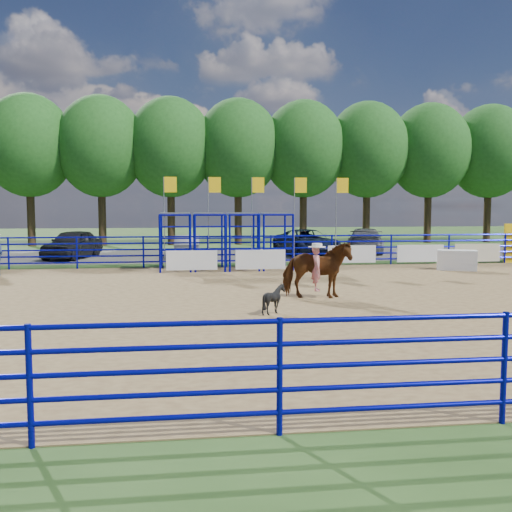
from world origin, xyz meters
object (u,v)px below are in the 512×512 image
Objects in this scene: car_c at (307,243)px; car_a at (73,244)px; calf at (274,299)px; announcer_table at (457,260)px; car_d at (365,241)px; car_b at (188,246)px; horse_and_rider at (317,268)px.

car_a is at bearing 169.23° from car_c.
car_c reaches higher than calf.
calf is 18.03m from car_c.
car_a is at bearing 155.45° from announcer_table.
calf is at bearing -136.72° from announcer_table.
announcer_table is 0.36× the size of car_a.
car_a is at bearing 26.27° from calf.
car_a is at bearing 21.58° from car_d.
car_a is 17.18m from car_d.
car_b is (-11.91, 8.10, 0.18)m from announcer_table.
car_d is at bearing -169.50° from car_b.
car_d is (17.13, 1.36, -0.03)m from car_a.
car_d reaches higher than calf.
car_b is 0.74× the size of car_d.
car_a is 0.89× the size of car_d.
calf is (-9.79, -9.22, -0.05)m from announcer_table.
announcer_table is at bearing 40.40° from horse_and_rider.
announcer_table is 20.02m from car_a.
calf is 0.15× the size of car_d.
announcer_table is 2.13× the size of calf.
announcer_table reaches higher than calf.
calf is 0.14× the size of car_c.
horse_and_rider is 3.04× the size of calf.
car_a is at bearing 123.76° from horse_and_rider.
car_a is (-18.21, 8.32, 0.33)m from announcer_table.
calf is at bearing -115.34° from car_c.
horse_and_rider is 0.44× the size of car_c.
calf is 0.17× the size of car_a.
horse_and_rider is at bearing -139.60° from announcer_table.
car_d is (-1.08, 9.68, 0.30)m from announcer_table.
calf is at bearing 82.29° from car_d.
announcer_table is 0.70× the size of horse_and_rider.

